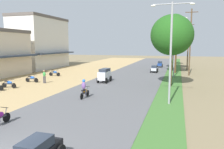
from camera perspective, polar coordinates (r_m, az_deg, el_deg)
shophouse_mid at (r=46.36m, az=-18.06°, el=7.80°), size 7.41×12.25×10.10m
parked_motorbike_fifth at (r=25.99m, az=-25.07°, el=-2.11°), size 1.80×0.54×0.94m
parked_motorbike_sixth at (r=28.89m, az=-20.01°, el=-0.93°), size 1.80×0.54×0.94m
parked_motorbike_seventh at (r=33.64m, az=-14.62°, el=0.44°), size 1.80×0.54×0.94m
pedestrian_on_shoulder at (r=27.67m, az=-17.11°, el=-0.31°), size 0.39×0.28×1.62m
median_tree_nearest at (r=25.05m, az=15.24°, el=9.81°), size 4.59×4.59×7.84m
median_tree_second at (r=37.55m, az=16.24°, el=9.61°), size 4.32×4.32×8.38m
median_tree_third at (r=42.87m, az=15.90°, el=11.13°), size 4.66×4.66×10.23m
median_tree_fourth at (r=53.32m, az=15.99°, el=8.26°), size 3.26×3.26×7.31m
streetlamp_near at (r=17.38m, az=15.00°, el=7.03°), size 3.16×0.20×7.74m
streetlamp_mid at (r=32.57m, az=15.91°, el=7.84°), size 3.16×0.20×8.48m
streetlamp_far at (r=48.08m, az=16.22°, el=7.38°), size 3.16×0.20×8.00m
streetlamp_farthest at (r=57.55m, az=16.33°, el=7.39°), size 3.16×0.20×8.04m
utility_pole_near at (r=42.43m, az=19.08°, el=7.14°), size 1.80×0.20×8.74m
utility_pole_far at (r=35.40m, az=19.61°, el=8.07°), size 1.80×0.20×9.94m
car_van_white at (r=27.11m, az=-1.95°, el=-0.00°), size 1.19×2.41×1.67m
car_sedan_silver at (r=37.45m, az=10.89°, el=1.55°), size 1.10×2.26×1.19m
car_hatchback_blue at (r=46.57m, az=12.30°, el=2.69°), size 1.04×2.00×1.23m
motorbike_ahead_second at (r=19.15m, az=-7.16°, el=-3.79°), size 0.54×1.80×1.66m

